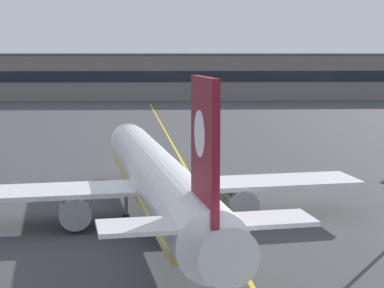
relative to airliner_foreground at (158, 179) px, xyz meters
The scene contains 5 objects.
ground_plane 12.37m from the airliner_foreground, 74.88° to the right, with size 400.00×400.00×0.00m, color #3D3D3F.
taxiway_centreline 19.07m from the airliner_foreground, 80.48° to the left, with size 0.30×180.00×0.01m, color yellow.
airliner_foreground is the anchor object (origin of this frame).
safety_cone_by_nose_gear 17.16m from the airliner_foreground, 83.86° to the left, with size 0.44×0.44×0.55m.
terminal_building 125.15m from the airliner_foreground, 85.50° to the left, with size 146.17×12.40×12.02m.
Camera 1 is at (-2.44, -36.18, 12.97)m, focal length 60.76 mm.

